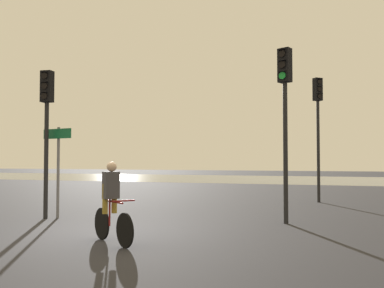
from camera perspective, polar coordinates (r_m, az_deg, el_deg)
name	(u,v)px	position (r m, az deg, el deg)	size (l,w,h in m)	color
ground_plane	(101,232)	(10.20, -12.08, -11.44)	(120.00, 120.00, 0.00)	#28282D
water_strip	(276,179)	(38.00, 11.10, -4.63)	(80.00, 16.00, 0.01)	slate
traffic_light_far_right	(318,116)	(17.66, 16.45, 3.55)	(0.41, 0.42, 4.91)	black
traffic_light_near_left	(47,115)	(12.89, -18.82, 3.66)	(0.34, 0.35, 4.21)	black
traffic_light_near_right	(285,102)	(11.56, 12.29, 5.54)	(0.39, 0.41, 4.61)	black
direction_sign_post	(58,159)	(12.82, -17.46, -1.88)	(1.08, 0.26, 2.60)	slate
cyclist	(112,202)	(8.75, -10.68, -7.58)	(1.42, 1.02, 1.62)	black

